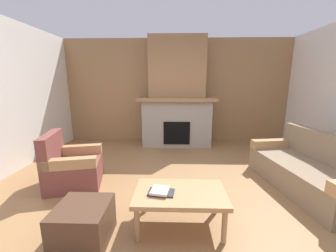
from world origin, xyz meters
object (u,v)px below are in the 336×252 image
(ottoman, at_px, (83,223))
(couch, at_px, (309,171))
(fireplace, at_px, (177,99))
(armchair, at_px, (72,167))
(coffee_table, at_px, (180,196))

(ottoman, bearing_deg, couch, 21.15)
(ottoman, bearing_deg, fireplace, 74.17)
(couch, bearing_deg, armchair, 179.53)
(coffee_table, bearing_deg, fireplace, 90.13)
(fireplace, xyz_separation_m, armchair, (-1.67, -2.28, -0.87))
(fireplace, distance_m, coffee_table, 3.30)
(fireplace, relative_size, ottoman, 5.19)
(armchair, height_order, coffee_table, armchair)
(coffee_table, xyz_separation_m, ottoman, (-0.99, -0.25, -0.18))
(couch, relative_size, coffee_table, 1.91)
(fireplace, distance_m, couch, 3.17)
(fireplace, distance_m, armchair, 2.96)
(couch, relative_size, ottoman, 3.67)
(couch, bearing_deg, ottoman, -158.85)
(ottoman, bearing_deg, coffee_table, 14.27)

